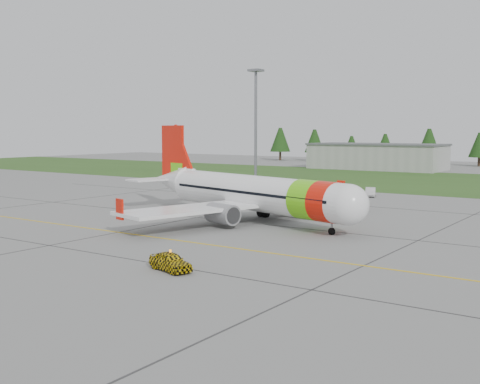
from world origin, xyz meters
The scene contains 8 objects.
ground centered at (0.00, 0.00, 0.00)m, with size 320.00×320.00×0.00m, color gray.
aircraft centered at (-8.78, 21.54, 2.98)m, with size 33.37×31.46×10.32m.
follow_me_car centered at (-0.48, -1.06, 1.91)m, with size 1.54×1.30×3.82m, color yellow.
service_van centered at (-7.35, 51.19, 2.01)m, with size 1.40×1.32×4.01m, color silver.
grass_strip centered at (0.00, 82.00, 0.01)m, with size 320.00×50.00×0.03m, color #30561E.
taxi_guideline centered at (0.00, 8.00, 0.01)m, with size 120.00×0.25×0.02m, color gold.
hangar_west centered at (-30.00, 110.00, 3.00)m, with size 32.00×14.00×6.00m, color #A8A8A3.
floodlight_mast centered at (-32.00, 58.00, 10.00)m, with size 0.50×0.50×20.00m, color slate.
Camera 1 is at (26.82, -32.06, 9.76)m, focal length 45.00 mm.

